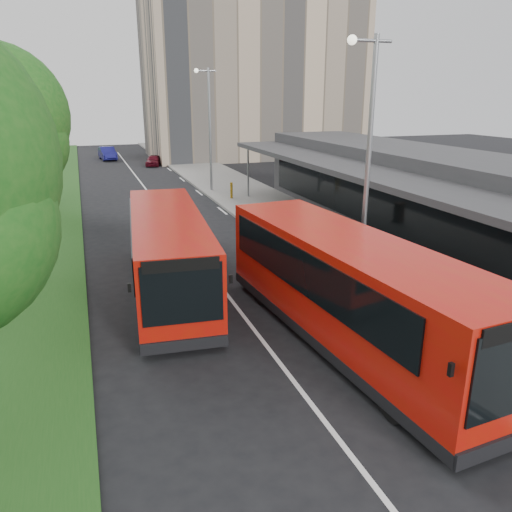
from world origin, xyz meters
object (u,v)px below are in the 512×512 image
Objects in this scene: car_near at (154,160)px; lamp_post_far at (208,122)px; bus_second at (168,253)px; car_far at (107,153)px; tree_far at (26,125)px; bollard at (231,190)px; lamp_post_near at (366,154)px; litter_bin at (306,221)px; bus_main at (350,291)px.

lamp_post_far is at bearing -65.66° from car_near.
car_far is at bearing 94.97° from bus_second.
car_near is 7.35m from car_far.
bollard is (11.68, -2.37, -4.16)m from tree_far.
lamp_post_far is (11.13, 0.95, -0.10)m from tree_far.
lamp_post_far is 18.73m from bus_second.
lamp_post_near is 1.00× the size of lamp_post_far.
litter_bin is 0.25× the size of car_far.
lamp_post_far is 2.64× the size of car_near.
litter_bin is 27.35m from car_near.
lamp_post_far is at bearing 80.57° from bus_main.
litter_bin is (1.68, 7.84, -4.07)m from lamp_post_near.
bollard is at bearing -81.48° from car_far.
lamp_post_near is at bearing -17.99° from bus_second.
litter_bin is 8.92m from bollard.
bollard is 18.44m from car_near.
tree_far reaches higher than car_near.
bus_main is 6.62m from bus_second.
bus_main is 2.61× the size of car_far.
bus_main is at bearing -124.85° from lamp_post_near.
lamp_post_near is 17.18m from bollard.
tree_far is 17.68m from bus_second.
lamp_post_far is at bearing 99.45° from bollard.
car_near is 0.75× the size of car_far.
car_far is at bearing 102.34° from litter_bin.
lamp_post_near is 7.20m from bus_second.
lamp_post_far is at bearing 97.88° from litter_bin.
car_near is (-3.44, 27.14, -0.13)m from litter_bin.
lamp_post_near reaches higher than bollard.
litter_bin is 0.33× the size of car_near.
car_far is (-3.66, 44.03, -0.84)m from bus_main.
lamp_post_near is 4.70m from bus_main.
lamp_post_far is 15.65m from car_near.
lamp_post_near is at bearing -102.13° from litter_bin.
bus_second is (-5.87, -17.47, -3.33)m from lamp_post_far.
car_far is (-3.86, 6.25, 0.15)m from car_near.
car_far is at bearing 90.23° from bus_main.
tree_far is at bearing -109.55° from car_far.
bus_second is (-3.91, 5.34, -0.11)m from bus_main.
bus_second is (5.26, -16.52, -3.43)m from tree_far.
tree_far is 7.47× the size of litter_bin.
litter_bin is at bearing -65.13° from car_near.
car_near is (-1.76, 34.97, -4.20)m from lamp_post_near.
litter_bin is 34.17m from car_far.
tree_far is 12.62m from bollard.
lamp_post_near is 1.98× the size of car_far.
bus_second is 2.41× the size of car_far.
litter_bin is at bearing -82.12° from lamp_post_far.
lamp_post_far is 1.98× the size of car_far.
car_far reaches higher than bollard.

